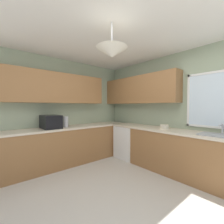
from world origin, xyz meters
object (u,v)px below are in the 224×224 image
Objects in this scene: microwave at (51,122)px; kettle at (66,122)px; dishwasher at (129,142)px; bowl at (164,127)px; sink_assembly at (220,135)px.

microwave is 1.89× the size of kettle.
dishwasher is at bearing 70.06° from microwave.
dishwasher is 4.53× the size of bowl.
dishwasher is 2.03m from microwave.
sink_assembly is at bearing 0.37° from bowl.
microwave is at bearing -93.39° from kettle.
sink_assembly reaches higher than dishwasher.
bowl is at bearing -179.63° from sink_assembly.
sink_assembly reaches higher than bowl.
kettle is at bearing -137.48° from bowl.
kettle is (0.02, 0.34, -0.02)m from microwave.
dishwasher is at bearing -178.96° from sink_assembly.
sink_assembly is at bearing 29.75° from kettle.
dishwasher is at bearing -178.30° from bowl.
dishwasher is 1.72m from kettle.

